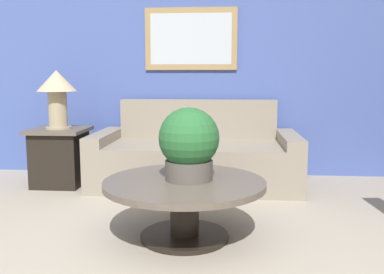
{
  "coord_description": "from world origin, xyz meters",
  "views": [
    {
      "loc": [
        0.1,
        -1.34,
        1.09
      ],
      "look_at": [
        -0.2,
        2.23,
        0.58
      ],
      "focal_mm": 40.0,
      "sensor_mm": 36.0,
      "label": 1
    }
  ],
  "objects_px": {
    "coffee_table": "(184,196)",
    "side_table": "(60,156)",
    "table_lamp": "(57,90)",
    "potted_plant_on_table": "(189,143)",
    "couch_main": "(196,158)"
  },
  "relations": [
    {
      "from": "coffee_table",
      "to": "table_lamp",
      "type": "bearing_deg",
      "value": 136.4
    },
    {
      "from": "coffee_table",
      "to": "potted_plant_on_table",
      "type": "height_order",
      "value": "potted_plant_on_table"
    },
    {
      "from": "coffee_table",
      "to": "table_lamp",
      "type": "xyz_separation_m",
      "value": [
        -1.39,
        1.32,
        0.66
      ]
    },
    {
      "from": "potted_plant_on_table",
      "to": "side_table",
      "type": "bearing_deg",
      "value": 137.57
    },
    {
      "from": "coffee_table",
      "to": "side_table",
      "type": "distance_m",
      "value": 1.92
    },
    {
      "from": "coffee_table",
      "to": "table_lamp",
      "type": "relative_size",
      "value": 1.9
    },
    {
      "from": "couch_main",
      "to": "table_lamp",
      "type": "height_order",
      "value": "table_lamp"
    },
    {
      "from": "couch_main",
      "to": "table_lamp",
      "type": "distance_m",
      "value": 1.53
    },
    {
      "from": "coffee_table",
      "to": "side_table",
      "type": "bearing_deg",
      "value": 136.4
    },
    {
      "from": "couch_main",
      "to": "table_lamp",
      "type": "bearing_deg",
      "value": -174.07
    },
    {
      "from": "couch_main",
      "to": "coffee_table",
      "type": "xyz_separation_m",
      "value": [
        0.03,
        -1.46,
        0.02
      ]
    },
    {
      "from": "potted_plant_on_table",
      "to": "table_lamp",
      "type": "bearing_deg",
      "value": 137.57
    },
    {
      "from": "couch_main",
      "to": "coffee_table",
      "type": "height_order",
      "value": "couch_main"
    },
    {
      "from": "coffee_table",
      "to": "side_table",
      "type": "height_order",
      "value": "side_table"
    },
    {
      "from": "side_table",
      "to": "potted_plant_on_table",
      "type": "xyz_separation_m",
      "value": [
        1.42,
        -1.3,
        0.36
      ]
    }
  ]
}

